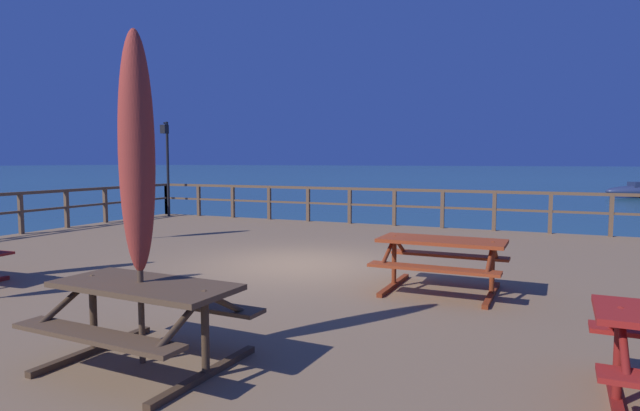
# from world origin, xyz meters

# --- Properties ---
(ground_plane) EXTENTS (600.00, 600.00, 0.00)m
(ground_plane) POSITION_xyz_m (0.00, 0.00, 0.00)
(ground_plane) COLOR #2D5B6B
(wooden_deck) EXTENTS (16.95, 12.92, 0.74)m
(wooden_deck) POSITION_xyz_m (0.00, 0.00, 0.37)
(wooden_deck) COLOR #846647
(wooden_deck) RESTS_ON ground
(railing_waterside_far) EXTENTS (16.75, 0.10, 1.09)m
(railing_waterside_far) POSITION_xyz_m (-0.00, 6.31, 1.47)
(railing_waterside_far) COLOR brown
(railing_waterside_far) RESTS_ON wooden_deck
(picnic_table_front_left) EXTENTS (1.79, 1.47, 0.78)m
(picnic_table_front_left) POSITION_xyz_m (0.83, -4.85, 1.29)
(picnic_table_front_left) COLOR brown
(picnic_table_front_left) RESTS_ON wooden_deck
(picnic_table_mid_right) EXTENTS (1.77, 1.42, 0.78)m
(picnic_table_mid_right) POSITION_xyz_m (2.78, -1.00, 1.29)
(picnic_table_mid_right) COLOR #993819
(picnic_table_mid_right) RESTS_ON wooden_deck
(patio_umbrella_tall_mid_right) EXTENTS (0.32, 0.32, 3.05)m
(patio_umbrella_tall_mid_right) POSITION_xyz_m (0.76, -4.83, 2.68)
(patio_umbrella_tall_mid_right) COLOR #4C3828
(patio_umbrella_tall_mid_right) RESTS_ON wooden_deck
(patio_umbrella_tall_back_right) EXTENTS (0.32, 0.32, 2.44)m
(patio_umbrella_tall_back_right) POSITION_xyz_m (-4.96, 1.15, 2.29)
(patio_umbrella_tall_back_right) COLOR #4C3828
(patio_umbrella_tall_back_right) RESTS_ON wooden_deck
(lamp_post_hooked) EXTENTS (0.43, 0.61, 3.20)m
(lamp_post_hooked) POSITION_xyz_m (-7.67, 5.59, 2.85)
(lamp_post_hooked) COLOR black
(lamp_post_hooked) RESTS_ON wooden_deck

